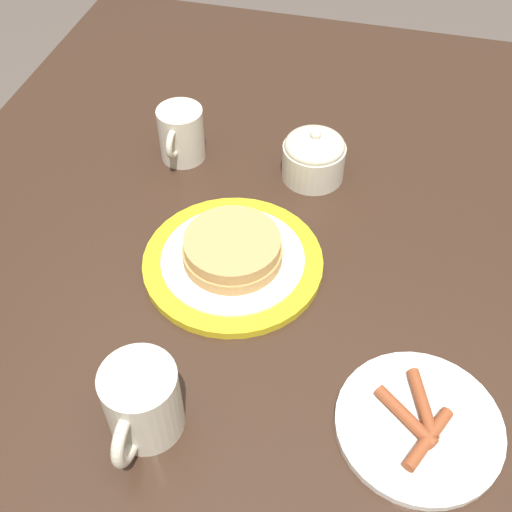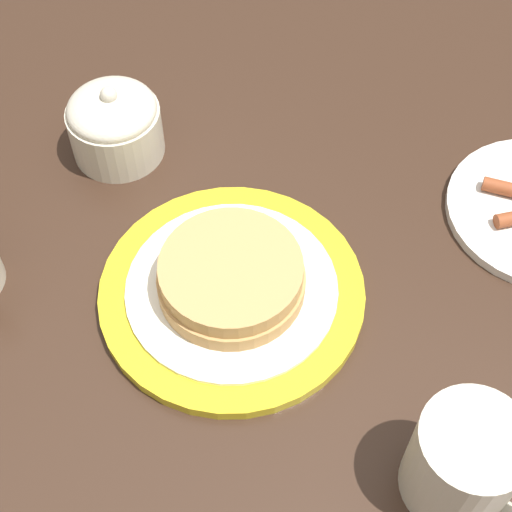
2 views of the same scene
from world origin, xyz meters
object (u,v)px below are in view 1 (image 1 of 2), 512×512
Objects in this scene: side_plate_bacon at (419,424)px; creamer_pitcher at (181,132)px; sugar_bowl at (314,156)px; pancake_plate at (233,256)px; coffee_mug at (142,403)px.

creamer_pitcher is (-0.38, -0.40, 0.04)m from side_plate_bacon.
side_plate_bacon is 0.43m from sugar_bowl.
pancake_plate is 0.25m from coffee_mug.
pancake_plate is 2.10× the size of coffee_mug.
pancake_plate is 2.21× the size of creamer_pitcher.
coffee_mug reaches higher than sugar_bowl.
creamer_pitcher is (-0.20, -0.14, 0.03)m from pancake_plate.
side_plate_bacon is 0.30m from coffee_mug.
sugar_bowl is (-0.38, -0.19, 0.03)m from side_plate_bacon.
sugar_bowl is at bearing 168.13° from coffee_mug.
sugar_bowl is (-0.45, 0.10, -0.01)m from coffee_mug.
creamer_pitcher reaches higher than sugar_bowl.
sugar_bowl is at bearing -153.27° from side_plate_bacon.
pancake_plate is 0.25m from creamer_pitcher.
coffee_mug is 1.21× the size of sugar_bowl.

